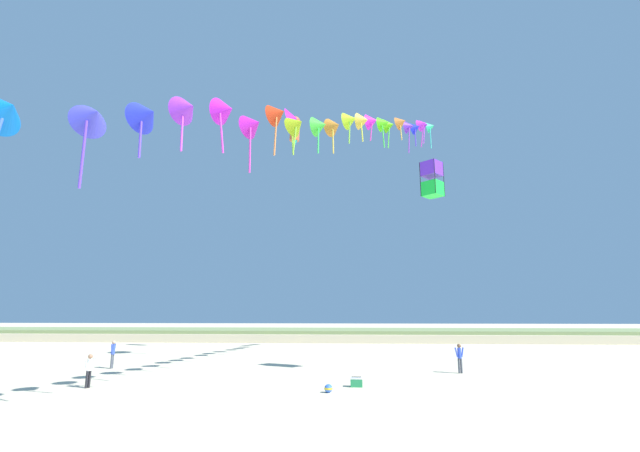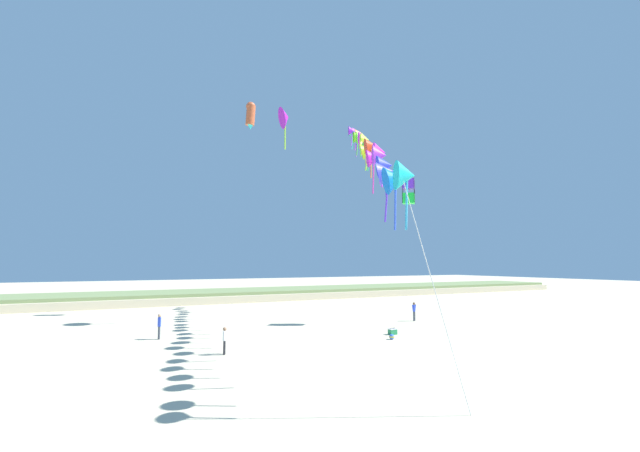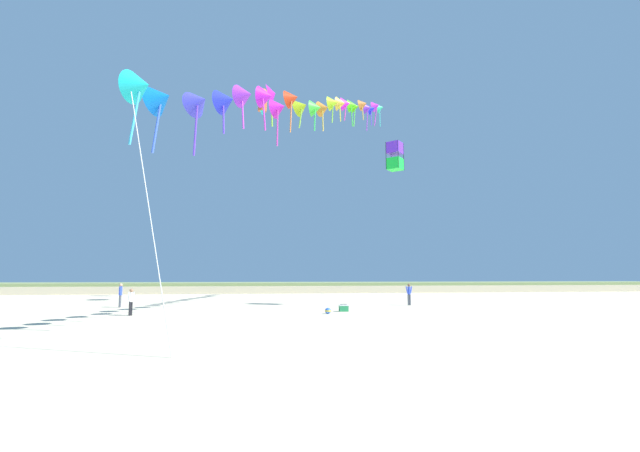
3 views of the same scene
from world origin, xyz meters
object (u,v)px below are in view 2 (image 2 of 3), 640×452
large_kite_low_lead (251,115)px  large_kite_mid_trail (409,191)px  beach_ball (392,337)px  large_kite_high_solo (285,118)px  person_near_right (159,325)px  person_mid_center (414,310)px  beach_cooler (393,332)px  person_near_left (225,339)px

large_kite_low_lead → large_kite_mid_trail: (10.13, -13.35, -9.47)m
large_kite_low_lead → large_kite_mid_trail: large_kite_low_lead is taller
large_kite_mid_trail → beach_ball: size_ratio=5.95×
large_kite_low_lead → large_kite_high_solo: bearing=-84.1°
person_near_right → person_mid_center: size_ratio=1.03×
large_kite_low_lead → beach_ball: bearing=-78.0°
person_near_right → beach_cooler: person_near_right is taller
beach_cooler → large_kite_mid_trail: bearing=38.5°
large_kite_mid_trail → beach_cooler: large_kite_mid_trail is taller
large_kite_low_lead → large_kite_high_solo: size_ratio=0.75×
person_near_left → person_mid_center: bearing=17.9°
person_mid_center → large_kite_mid_trail: large_kite_mid_trail is taller
large_kite_mid_trail → beach_cooler: size_ratio=3.73×
large_kite_mid_trail → person_near_right: bearing=174.7°
person_mid_center → beach_cooler: (-6.11, -4.93, -0.74)m
beach_ball → large_kite_mid_trail: bearing=41.7°
large_kite_high_solo → beach_ball: large_kite_high_solo is taller
beach_cooler → person_near_left: bearing=-175.0°
large_kite_high_solo → person_near_right: bearing=-160.2°
large_kite_mid_trail → beach_ball: bearing=-138.3°
large_kite_low_lead → large_kite_mid_trail: size_ratio=1.39×
large_kite_low_lead → large_kite_high_solo: (0.79, -7.63, -2.57)m
beach_cooler → large_kite_high_solo: bearing=115.0°
large_kite_low_lead → beach_ball: size_ratio=8.26×
person_mid_center → large_kite_high_solo: bearing=156.2°
person_mid_center → large_kite_low_lead: 26.03m
large_kite_mid_trail → beach_ball: 13.89m
large_kite_low_lead → person_mid_center: bearing=-47.2°
person_near_left → beach_ball: (11.30, -0.48, -0.70)m
person_near_right → person_mid_center: person_near_right is taller
person_near_left → person_mid_center: 19.62m
large_kite_high_solo → beach_ball: bearing=-73.9°
beach_ball → person_near_left: bearing=177.6°
large_kite_high_solo → beach_cooler: size_ratio=6.87×
person_near_right → large_kite_mid_trail: (20.07, -1.86, 10.41)m
person_near_left → beach_cooler: person_near_left is taller
beach_cooler → beach_ball: bearing=-128.6°
person_near_left → large_kite_low_lead: bearing=68.3°
large_kite_low_lead → beach_cooler: (5.27, -17.22, -20.66)m
large_kite_high_solo → beach_ball: 21.53m
person_near_left → beach_ball: size_ratio=4.21×
person_near_left → beach_ball: person_near_left is taller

